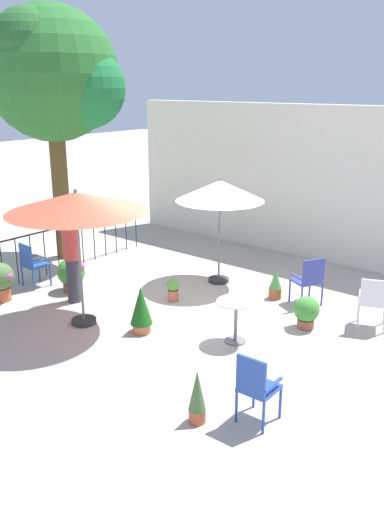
# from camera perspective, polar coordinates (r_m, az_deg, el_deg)

# --- Properties ---
(ground_plane) EXTENTS (60.00, 60.00, 0.00)m
(ground_plane) POSITION_cam_1_polar(r_m,az_deg,el_deg) (10.19, -1.29, -5.80)
(ground_plane) COLOR #B5A89B
(villa_facade) EXTENTS (9.93, 0.30, 3.62)m
(villa_facade) POSITION_cam_1_polar(r_m,az_deg,el_deg) (13.36, 11.62, 7.65)
(villa_facade) COLOR silver
(villa_facade) RESTS_ON ground
(terrace_railing) EXTENTS (0.03, 5.30, 1.01)m
(terrace_railing) POSITION_cam_1_polar(r_m,az_deg,el_deg) (12.46, -14.00, 1.41)
(terrace_railing) COLOR black
(terrace_railing) RESTS_ON ground
(shade_tree) EXTENTS (3.12, 2.97, 5.75)m
(shade_tree) POSITION_cam_1_polar(r_m,az_deg,el_deg) (13.03, -14.26, 18.05)
(shade_tree) COLOR brown
(shade_tree) RESTS_ON ground
(patio_umbrella_0) EXTENTS (1.83, 1.83, 2.26)m
(patio_umbrella_0) POSITION_cam_1_polar(r_m,az_deg,el_deg) (11.12, 2.96, 6.80)
(patio_umbrella_0) COLOR #2D2D2D
(patio_umbrella_0) RESTS_ON ground
(patio_umbrella_1) EXTENTS (2.35, 2.35, 2.42)m
(patio_umbrella_1) POSITION_cam_1_polar(r_m,az_deg,el_deg) (9.21, -12.11, 5.44)
(patio_umbrella_1) COLOR #2D2D2D
(patio_umbrella_1) RESTS_ON ground
(cafe_table_0) EXTENTS (0.64, 0.64, 0.72)m
(cafe_table_0) POSITION_cam_1_polar(r_m,az_deg,el_deg) (8.86, 4.65, -6.09)
(cafe_table_0) COLOR white
(cafe_table_0) RESTS_ON ground
(patio_chair_0) EXTENTS (0.48, 0.47, 0.94)m
(patio_chair_0) POSITION_cam_1_polar(r_m,az_deg,el_deg) (11.66, -16.55, -0.60)
(patio_chair_0) COLOR #264C9E
(patio_chair_0) RESTS_ON ground
(patio_chair_1) EXTENTS (0.60, 0.59, 0.94)m
(patio_chair_1) POSITION_cam_1_polar(r_m,az_deg,el_deg) (9.76, 18.55, -4.34)
(patio_chair_1) COLOR silver
(patio_chair_1) RESTS_ON ground
(patio_chair_2) EXTENTS (0.44, 0.45, 0.96)m
(patio_chair_2) POSITION_cam_1_polar(r_m,az_deg,el_deg) (6.86, 6.74, -13.33)
(patio_chair_2) COLOR #26479F
(patio_chair_2) RESTS_ON ground
(patio_chair_3) EXTENTS (0.62, 0.65, 0.96)m
(patio_chair_3) POSITION_cam_1_polar(r_m,az_deg,el_deg) (10.49, 12.27, -2.28)
(patio_chair_3) COLOR #374098
(patio_chair_3) RESTS_ON ground
(potted_plant_0) EXTENTS (0.46, 0.45, 0.58)m
(potted_plant_0) POSITION_cam_1_polar(r_m,az_deg,el_deg) (9.59, 11.96, -5.69)
(potted_plant_0) COLOR #9C5439
(potted_plant_0) RESTS_ON ground
(potted_plant_1) EXTENTS (0.25, 0.25, 0.62)m
(potted_plant_1) POSITION_cam_1_polar(r_m,az_deg,el_deg) (10.77, 8.78, -2.95)
(potted_plant_1) COLOR brown
(potted_plant_1) RESTS_ON ground
(potted_plant_2) EXTENTS (0.25, 0.25, 0.46)m
(potted_plant_2) POSITION_cam_1_polar(r_m,az_deg,el_deg) (10.56, -2.00, -3.48)
(potted_plant_2) COLOR #BE6247
(potted_plant_2) RESTS_ON ground
(potted_plant_3) EXTENTS (0.22, 0.22, 0.72)m
(potted_plant_3) POSITION_cam_1_polar(r_m,az_deg,el_deg) (6.93, 0.55, -14.58)
(potted_plant_3) COLOR #B95136
(potted_plant_3) RESTS_ON ground
(potted_plant_4) EXTENTS (0.39, 0.39, 0.83)m
(potted_plant_4) POSITION_cam_1_polar(r_m,az_deg,el_deg) (9.22, -5.38, -5.52)
(potted_plant_4) COLOR #C26A41
(potted_plant_4) RESTS_ON ground
(potted_plant_5) EXTENTS (0.57, 0.57, 0.69)m
(potted_plant_5) POSITION_cam_1_polar(r_m,az_deg,el_deg) (11.28, -12.59, -1.78)
(potted_plant_5) COLOR brown
(potted_plant_5) RESTS_ON ground
(potted_plant_6) EXTENTS (0.56, 0.55, 0.77)m
(potted_plant_6) POSITION_cam_1_polar(r_m,az_deg,el_deg) (11.15, -19.55, -2.34)
(potted_plant_6) COLOR #B15937
(potted_plant_6) RESTS_ON ground
(standing_person) EXTENTS (0.43, 0.43, 1.79)m
(standing_person) POSITION_cam_1_polar(r_m,az_deg,el_deg) (10.55, -12.55, 0.03)
(standing_person) COLOR #33333D
(standing_person) RESTS_ON ground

